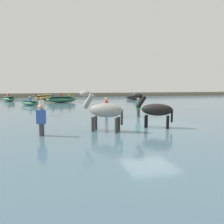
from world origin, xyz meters
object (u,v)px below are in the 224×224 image
(person_wading_close, at_px, (106,109))
(horse_lead_black, at_px, (155,111))
(boat_far_offshore, at_px, (9,99))
(boat_mid_channel, at_px, (134,98))
(person_wading_mid, at_px, (41,124))
(person_onlooker_right, at_px, (42,109))
(person_onlooker_left, at_px, (138,109))
(horse_trailing_grey, at_px, (104,111))
(boat_far_inshore, at_px, (44,97))
(boat_mid_outer, at_px, (30,103))
(boat_near_port, at_px, (61,99))

(person_wading_close, bearing_deg, horse_lead_black, -72.47)
(horse_lead_black, relative_size, boat_far_offshore, 0.67)
(boat_mid_channel, relative_size, person_wading_mid, 1.55)
(person_wading_mid, distance_m, person_onlooker_right, 6.27)
(person_onlooker_right, relative_size, person_onlooker_left, 1.00)
(boat_mid_channel, bearing_deg, boat_far_offshore, 175.83)
(horse_trailing_grey, distance_m, person_onlooker_right, 6.68)
(horse_lead_black, xyz_separation_m, horse_trailing_grey, (-2.51, -0.17, 0.07))
(boat_far_inshore, distance_m, boat_mid_outer, 9.22)
(boat_far_offshore, distance_m, person_wading_close, 19.76)
(horse_trailing_grey, relative_size, boat_far_offshore, 0.71)
(person_wading_mid, bearing_deg, boat_far_inshore, 91.38)
(boat_far_inshore, height_order, boat_mid_outer, boat_mid_outer)
(boat_far_inshore, height_order, boat_near_port, boat_near_port)
(person_wading_mid, xyz_separation_m, person_onlooker_left, (5.72, 4.01, 0.00))
(boat_mid_outer, xyz_separation_m, boat_near_port, (3.29, 2.96, 0.14))
(horse_trailing_grey, xyz_separation_m, person_wading_close, (1.20, 4.32, -0.40))
(boat_mid_channel, distance_m, person_onlooker_right, 19.25)
(person_onlooker_right, bearing_deg, horse_trailing_grey, -65.39)
(person_wading_close, bearing_deg, boat_near_port, 99.47)
(horse_trailing_grey, xyz_separation_m, person_onlooker_left, (3.17, 3.80, -0.40))
(person_onlooker_left, bearing_deg, person_wading_mid, -144.99)
(horse_lead_black, distance_m, boat_mid_channel, 21.82)
(boat_far_inshore, bearing_deg, boat_near_port, -71.22)
(person_wading_close, height_order, person_wading_mid, same)
(horse_lead_black, distance_m, boat_far_offshore, 24.07)
(person_onlooker_left, bearing_deg, boat_far_offshore, 120.34)
(boat_mid_channel, bearing_deg, person_wading_mid, -120.04)
(boat_near_port, bearing_deg, boat_mid_outer, -138.09)
(boat_mid_outer, bearing_deg, horse_lead_black, -64.84)
(person_onlooker_right, bearing_deg, boat_far_inshore, 91.13)
(person_wading_mid, bearing_deg, horse_trailing_grey, 4.59)
(boat_mid_outer, distance_m, person_wading_close, 11.77)
(person_onlooker_right, bearing_deg, boat_mid_outer, 100.11)
(horse_trailing_grey, xyz_separation_m, person_wading_mid, (-2.55, -0.20, -0.40))
(horse_lead_black, height_order, horse_trailing_grey, horse_trailing_grey)
(horse_trailing_grey, bearing_deg, horse_lead_black, 3.91)
(boat_mid_channel, height_order, boat_near_port, boat_near_port)
(boat_near_port, height_order, person_onlooker_left, person_onlooker_left)
(boat_mid_outer, xyz_separation_m, person_onlooker_left, (7.49, -10.92, 0.23))
(boat_far_offshore, relative_size, person_onlooker_left, 1.84)
(horse_trailing_grey, bearing_deg, person_wading_close, 74.50)
(horse_trailing_grey, bearing_deg, boat_far_inshore, 97.47)
(horse_lead_black, bearing_deg, person_wading_close, 107.53)
(person_wading_close, bearing_deg, person_wading_mid, -129.63)
(horse_trailing_grey, bearing_deg, boat_mid_channel, 65.24)
(boat_mid_outer, xyz_separation_m, person_wading_close, (5.52, -10.40, 0.23))
(boat_mid_outer, relative_size, boat_near_port, 0.70)
(horse_lead_black, bearing_deg, person_onlooker_left, 79.75)
(boat_far_offshore, bearing_deg, horse_trailing_grey, -71.18)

